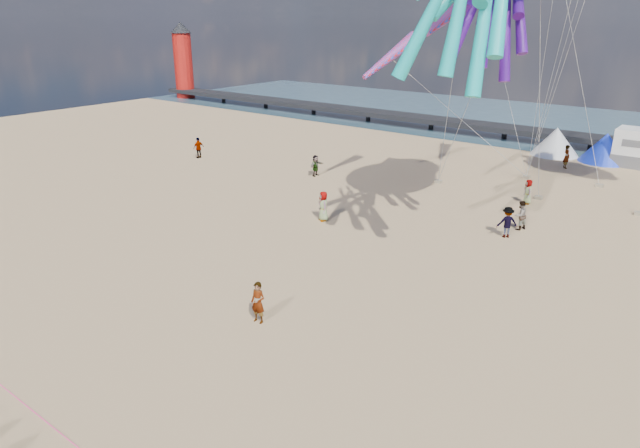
{
  "coord_description": "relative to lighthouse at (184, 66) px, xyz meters",
  "views": [
    {
      "loc": [
        11.81,
        -11.0,
        11.59
      ],
      "look_at": [
        -1.42,
        6.0,
        3.61
      ],
      "focal_mm": 32.0,
      "sensor_mm": 36.0,
      "label": 1
    }
  ],
  "objects": [
    {
      "name": "beachgoer_6",
      "position": [
        56.82,
        -19.03,
        -3.69
      ],
      "size": [
        0.67,
        0.7,
        1.61
      ],
      "primitive_type": "imported",
      "rotation": [
        0.0,
        0.0,
        5.38
      ],
      "color": "#7F6659",
      "rests_on": "ground"
    },
    {
      "name": "beachgoer_0",
      "position": [
        48.35,
        -29.67,
        -3.6
      ],
      "size": [
        0.78,
        0.73,
        1.79
      ],
      "primitive_type": "imported",
      "rotation": [
        0.0,
        0.0,
        5.67
      ],
      "color": "#7F6659",
      "rests_on": "ground"
    },
    {
      "name": "beachgoer_4",
      "position": [
        41.81,
        -22.14,
        -3.7
      ],
      "size": [
        0.43,
        0.95,
        1.6
      ],
      "primitive_type": "imported",
      "rotation": [
        0.0,
        0.0,
        1.61
      ],
      "color": "#7F6659",
      "rests_on": "ground"
    },
    {
      "name": "lighthouse",
      "position": [
        0.0,
        0.0,
        0.0
      ],
      "size": [
        2.6,
        2.6,
        9.0
      ],
      "primitive_type": "cylinder",
      "color": "#A5140F",
      "rests_on": "ground"
    },
    {
      "name": "sandbag_d",
      "position": [
        59.59,
        -12.11,
        -4.39
      ],
      "size": [
        0.5,
        0.35,
        0.22
      ],
      "primitive_type": "cube",
      "color": "gray",
      "rests_on": "ground"
    },
    {
      "name": "sandbag_e",
      "position": [
        54.74,
        -13.08,
        -4.39
      ],
      "size": [
        0.5,
        0.35,
        0.22
      ],
      "primitive_type": "cube",
      "color": "gray",
      "rests_on": "ground"
    },
    {
      "name": "sandbag_b",
      "position": [
        57.1,
        -17.58,
        -4.39
      ],
      "size": [
        0.5,
        0.35,
        0.22
      ],
      "primitive_type": "cube",
      "color": "gray",
      "rests_on": "ground"
    },
    {
      "name": "beachgoer_5",
      "position": [
        56.11,
        -8.12,
        -3.56
      ],
      "size": [
        1.53,
        1.69,
        1.87
      ],
      "primitive_type": "imported",
      "rotation": [
        0.0,
        0.0,
        2.26
      ],
      "color": "#7F6659",
      "rests_on": "ground"
    },
    {
      "name": "tent_blue",
      "position": [
        58.0,
        -4.0,
        -3.3
      ],
      "size": [
        4.0,
        4.0,
        2.4
      ],
      "primitive_type": "cone",
      "color": "#1933CC",
      "rests_on": "ground"
    },
    {
      "name": "beachgoer_3",
      "position": [
        30.44,
        -23.78,
        -3.62
      ],
      "size": [
        0.76,
        1.2,
        1.76
      ],
      "primitive_type": "imported",
      "rotation": [
        0.0,
        0.0,
        4.62
      ],
      "color": "#7F6659",
      "rests_on": "ground"
    },
    {
      "name": "water",
      "position": [
        56.0,
        11.0,
        -4.48
      ],
      "size": [
        120.0,
        120.0,
        0.0
      ],
      "primitive_type": "plane",
      "color": "#314E5E",
      "rests_on": "ground"
    },
    {
      "name": "ground",
      "position": [
        56.0,
        -44.0,
        -4.5
      ],
      "size": [
        120.0,
        120.0,
        0.0
      ],
      "primitive_type": "plane",
      "color": "tan",
      "rests_on": "ground"
    },
    {
      "name": "sandbag_c",
      "position": [
        63.03,
        -17.08,
        -4.39
      ],
      "size": [
        0.5,
        0.35,
        0.22
      ],
      "primitive_type": "cube",
      "color": "gray",
      "rests_on": "ground"
    },
    {
      "name": "tent_white",
      "position": [
        54.0,
        -4.0,
        -3.3
      ],
      "size": [
        4.0,
        4.0,
        2.4
      ],
      "primitive_type": "cone",
      "color": "white",
      "rests_on": "ground"
    },
    {
      "name": "windsock_left",
      "position": [
        53.66,
        -24.23,
        7.54
      ],
      "size": [
        1.35,
        8.03,
        8.0
      ],
      "primitive_type": null,
      "rotation": [
        0.0,
        0.0,
        -0.03
      ],
      "color": "red"
    },
    {
      "name": "standing_person",
      "position": [
        53.58,
        -40.71,
        -3.63
      ],
      "size": [
        0.67,
        0.48,
        1.73
      ],
      "primitive_type": "imported",
      "rotation": [
        0.0,
        0.0,
        0.11
      ],
      "color": "tan",
      "rests_on": "ground"
    },
    {
      "name": "sandbag_a",
      "position": [
        50.08,
        -18.23,
        -4.39
      ],
      "size": [
        0.5,
        0.35,
        0.22
      ],
      "primitive_type": "cube",
      "color": "gray",
      "rests_on": "ground"
    },
    {
      "name": "pier",
      "position": [
        28.0,
        0.0,
        -3.5
      ],
      "size": [
        60.0,
        3.0,
        0.5
      ],
      "primitive_type": "cube",
      "color": "black",
      "rests_on": "ground"
    },
    {
      "name": "windsock_right",
      "position": [
        47.87,
        -22.04,
        4.44
      ],
      "size": [
        2.13,
        4.99,
        4.92
      ],
      "primitive_type": null,
      "rotation": [
        0.0,
        0.0,
        -0.26
      ],
      "color": "red"
    },
    {
      "name": "beachgoer_1",
      "position": [
        58.08,
        -23.99,
        -3.65
      ],
      "size": [
        0.83,
        0.98,
        1.7
      ],
      "primitive_type": "imported",
      "rotation": [
        0.0,
        0.0,
        4.3
      ],
      "color": "#7F6659",
      "rests_on": "ground"
    },
    {
      "name": "beachgoer_2",
      "position": [
        57.94,
        -25.63,
        -3.63
      ],
      "size": [
        1.08,
        1.06,
        1.75
      ],
      "primitive_type": "imported",
      "rotation": [
        0.0,
        0.0,
        3.85
      ],
      "color": "#7F6659",
      "rests_on": "ground"
    }
  ]
}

